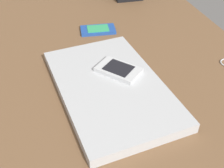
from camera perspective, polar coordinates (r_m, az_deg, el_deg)
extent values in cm
cube|color=brown|center=(67.90, -1.02, -0.88)|extent=(120.00, 80.00, 3.00)
cube|color=#B7BABC|center=(64.15, 0.00, -0.59)|extent=(37.00, 24.94, 2.30)
cube|color=silver|center=(66.46, 1.28, 2.79)|extent=(11.28, 10.91, 0.96)
cube|color=black|center=(66.14, 1.29, 3.17)|extent=(7.63, 7.49, 0.14)
cube|color=#1E479E|center=(87.40, -2.75, 10.50)|extent=(6.93, 10.73, 0.82)
cube|color=#33A566|center=(87.17, -2.76, 10.78)|extent=(5.18, 6.78, 0.14)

